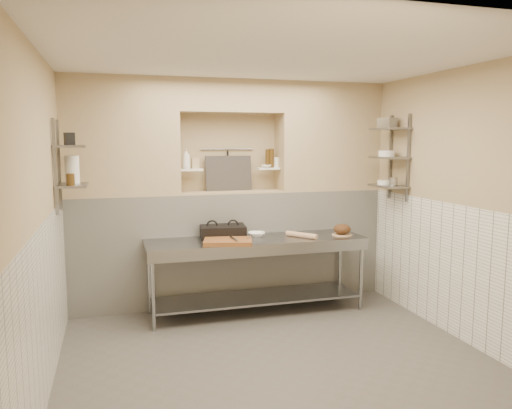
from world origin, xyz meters
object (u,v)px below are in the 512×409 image
object	(u,v)px
cutting_board	(228,241)
bowl_alcove	(266,166)
rolling_pin	(301,235)
bottle_soap	(186,159)
jug_left	(72,170)
mixing_bowl	(257,234)
panini_press	(223,231)
bread_loaf	(342,229)
prep_table	(257,260)

from	to	relation	value
cutting_board	bowl_alcove	distance (m)	1.25
rolling_pin	bottle_soap	size ratio (longest dim) A/B	1.64
jug_left	bowl_alcove	bearing A→B (deg)	13.61
cutting_board	mixing_bowl	distance (m)	0.54
bottle_soap	bowl_alcove	xyz separation A→B (m)	(1.02, -0.02, -0.11)
panini_press	bread_loaf	xyz separation A→B (m)	(1.44, -0.28, 0.00)
rolling_pin	jug_left	xyz separation A→B (m)	(-2.56, 0.04, 0.83)
bowl_alcove	panini_press	bearing A→B (deg)	-154.22
mixing_bowl	prep_table	bearing A→B (deg)	-105.64
cutting_board	bowl_alcove	xyz separation A→B (m)	(0.67, 0.69, 0.81)
prep_table	rolling_pin	size ratio (longest dim) A/B	6.26
prep_table	mixing_bowl	world-z (taller)	mixing_bowl
bread_loaf	panini_press	bearing A→B (deg)	169.00
cutting_board	mixing_bowl	size ratio (longest dim) A/B	2.59
cutting_board	mixing_bowl	bearing A→B (deg)	37.04
mixing_bowl	rolling_pin	distance (m)	0.55
panini_press	bottle_soap	world-z (taller)	bottle_soap
bread_loaf	jug_left	world-z (taller)	jug_left
jug_left	cutting_board	bearing A→B (deg)	-4.64
bowl_alcove	jug_left	bearing A→B (deg)	-166.39
cutting_board	rolling_pin	distance (m)	0.93
bowl_alcove	jug_left	xyz separation A→B (m)	(-2.30, -0.56, 0.02)
mixing_bowl	rolling_pin	xyz separation A→B (m)	(0.50, -0.23, 0.01)
prep_table	mixing_bowl	size ratio (longest dim) A/B	12.46
panini_press	cutting_board	bearing A→B (deg)	-86.33
panini_press	bottle_soap	size ratio (longest dim) A/B	2.29
mixing_bowl	rolling_pin	size ratio (longest dim) A/B	0.50
cutting_board	bowl_alcove	world-z (taller)	bowl_alcove
bowl_alcove	bottle_soap	bearing A→B (deg)	178.84
rolling_pin	jug_left	world-z (taller)	jug_left
prep_table	jug_left	size ratio (longest dim) A/B	8.99
jug_left	mixing_bowl	bearing A→B (deg)	5.35
bowl_alcove	rolling_pin	bearing A→B (deg)	-66.26
mixing_bowl	bowl_alcove	size ratio (longest dim) A/B	1.67
prep_table	mixing_bowl	xyz separation A→B (m)	(0.04, 0.16, 0.28)
prep_table	bowl_alcove	world-z (taller)	bowl_alcove
prep_table	cutting_board	bearing A→B (deg)	-156.79
cutting_board	mixing_bowl	world-z (taller)	mixing_bowl
rolling_pin	bottle_soap	xyz separation A→B (m)	(-1.28, 0.61, 0.91)
bowl_alcove	cutting_board	bearing A→B (deg)	-134.04
panini_press	mixing_bowl	xyz separation A→B (m)	(0.41, -0.05, -0.05)
prep_table	cutting_board	world-z (taller)	cutting_board
prep_table	bread_loaf	xyz separation A→B (m)	(1.07, -0.07, 0.34)
mixing_bowl	bread_loaf	bearing A→B (deg)	-12.49
bottle_soap	mixing_bowl	bearing A→B (deg)	-26.05
panini_press	jug_left	xyz separation A→B (m)	(-1.66, -0.25, 0.78)
bread_loaf	jug_left	bearing A→B (deg)	179.36
panini_press	jug_left	world-z (taller)	jug_left
bowl_alcove	bread_loaf	bearing A→B (deg)	-36.69
panini_press	bread_loaf	world-z (taller)	panini_press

